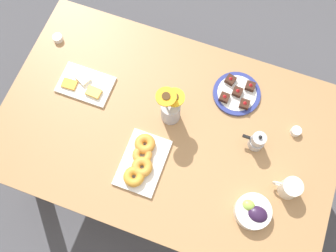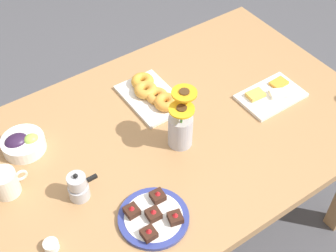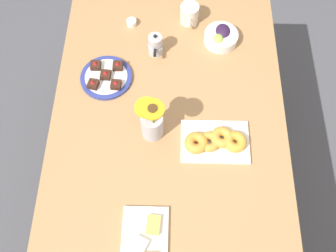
{
  "view_description": "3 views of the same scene",
  "coord_description": "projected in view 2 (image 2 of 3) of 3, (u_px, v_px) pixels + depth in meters",
  "views": [
    {
      "loc": [
        -0.2,
        0.54,
        2.41
      ],
      "look_at": [
        0.0,
        0.0,
        0.78
      ],
      "focal_mm": 40.0,
      "sensor_mm": 36.0,
      "label": 1
    },
    {
      "loc": [
        -0.68,
        -0.98,
        2.05
      ],
      "look_at": [
        0.0,
        0.0,
        0.78
      ],
      "focal_mm": 50.0,
      "sensor_mm": 36.0,
      "label": 2
    },
    {
      "loc": [
        0.68,
        0.02,
        2.15
      ],
      "look_at": [
        0.0,
        0.0,
        0.78
      ],
      "focal_mm": 40.0,
      "sensor_mm": 36.0,
      "label": 3
    }
  ],
  "objects": [
    {
      "name": "grape_bowl",
      "position": [
        23.0,
        143.0,
        1.7
      ],
      "size": [
        0.16,
        0.16,
        0.07
      ],
      "color": "white",
      "rests_on": "dining_table"
    },
    {
      "name": "cheese_platter",
      "position": [
        271.0,
        95.0,
        1.9
      ],
      "size": [
        0.26,
        0.17,
        0.03
      ],
      "color": "white",
      "rests_on": "dining_table"
    },
    {
      "name": "croissant_platter",
      "position": [
        152.0,
        94.0,
        1.88
      ],
      "size": [
        0.19,
        0.28,
        0.05
      ],
      "color": "white",
      "rests_on": "dining_table"
    },
    {
      "name": "ground_plane",
      "position": [
        168.0,
        234.0,
        2.31
      ],
      "size": [
        6.0,
        6.0,
        0.0
      ],
      "primitive_type": "plane",
      "color": "#4C4C51"
    },
    {
      "name": "dining_table",
      "position": [
        168.0,
        148.0,
        1.83
      ],
      "size": [
        1.6,
        1.0,
        0.74
      ],
      "color": "#A87A4C",
      "rests_on": "ground_plane"
    },
    {
      "name": "jam_cup_honey",
      "position": [
        51.0,
        245.0,
        1.43
      ],
      "size": [
        0.05,
        0.05,
        0.03
      ],
      "color": "white",
      "rests_on": "dining_table"
    },
    {
      "name": "dessert_plate",
      "position": [
        154.0,
        217.0,
        1.5
      ],
      "size": [
        0.23,
        0.23,
        0.05
      ],
      "color": "navy",
      "rests_on": "dining_table"
    },
    {
      "name": "flower_vase",
      "position": [
        181.0,
        127.0,
        1.68
      ],
      "size": [
        0.12,
        0.12,
        0.24
      ],
      "color": "#B2B2BC",
      "rests_on": "dining_table"
    },
    {
      "name": "moka_pot",
      "position": [
        78.0,
        187.0,
        1.54
      ],
      "size": [
        0.11,
        0.07,
        0.12
      ],
      "color": "#B7B7BC",
      "rests_on": "dining_table"
    },
    {
      "name": "coffee_mug",
      "position": [
        5.0,
        183.0,
        1.55
      ],
      "size": [
        0.12,
        0.09,
        0.09
      ],
      "color": "silver",
      "rests_on": "dining_table"
    }
  ]
}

